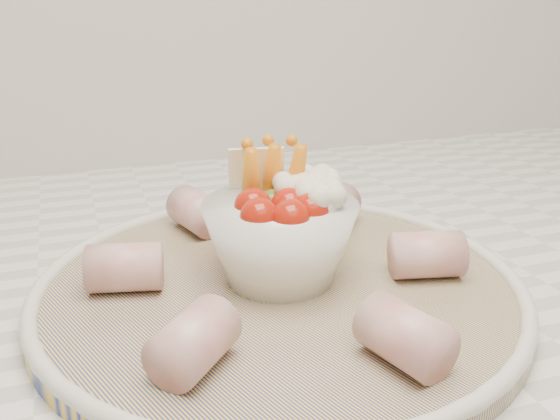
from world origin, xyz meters
name	(u,v)px	position (x,y,z in m)	size (l,w,h in m)	color
serving_platter	(279,287)	(-0.10, 1.34, 0.93)	(0.48, 0.48, 0.02)	navy
veggie_bowl	(283,230)	(-0.10, 1.35, 0.98)	(0.12, 0.12, 0.10)	white
cured_meat_rolls	(279,261)	(-0.10, 1.34, 0.95)	(0.29, 0.31, 0.04)	#B95457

